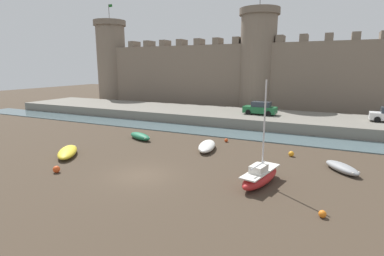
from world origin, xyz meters
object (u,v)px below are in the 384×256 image
mooring_buoy_mid_mud (291,154)px  mooring_buoy_near_channel (226,140)px  rowboat_midflat_centre (68,152)px  mooring_buoy_off_centre (56,169)px  car_quay_east (260,108)px  rowboat_foreground_left (140,136)px  sailboat_midflat_right (260,176)px  rowboat_midflat_left (342,168)px  mooring_buoy_near_shore (322,214)px  rowboat_foreground_right (207,146)px

mooring_buoy_mid_mud → mooring_buoy_near_channel: bearing=160.7°
rowboat_midflat_centre → mooring_buoy_near_channel: 14.49m
mooring_buoy_off_centre → car_quay_east: (8.83, 23.84, 1.82)m
rowboat_foreground_left → mooring_buoy_near_channel: 8.72m
sailboat_midflat_right → rowboat_midflat_left: sailboat_midflat_right is taller
mooring_buoy_mid_mud → mooring_buoy_off_centre: size_ratio=0.91×
mooring_buoy_mid_mud → mooring_buoy_near_channel: mooring_buoy_mid_mud is taller
rowboat_midflat_left → mooring_buoy_off_centre: size_ratio=6.19×
car_quay_east → sailboat_midflat_right: bearing=-77.1°
mooring_buoy_off_centre → mooring_buoy_near_shore: (17.13, 1.09, -0.06)m
sailboat_midflat_right → mooring_buoy_near_shore: 4.73m
mooring_buoy_near_shore → car_quay_east: (-8.30, 22.75, 1.88)m
mooring_buoy_mid_mud → mooring_buoy_near_channel: 6.81m
rowboat_foreground_left → rowboat_midflat_centre: (-2.16, -7.29, -0.01)m
rowboat_foreground_left → mooring_buoy_off_centre: bearing=-88.2°
mooring_buoy_mid_mud → rowboat_foreground_right: bearing=-170.9°
sailboat_midflat_right → car_quay_east: sailboat_midflat_right is taller
mooring_buoy_near_channel → mooring_buoy_mid_mud: bearing=-19.3°
car_quay_east → rowboat_midflat_left: bearing=-58.4°
rowboat_foreground_left → mooring_buoy_off_centre: (0.32, -10.55, -0.11)m
rowboat_foreground_right → mooring_buoy_mid_mud: bearing=9.1°
mooring_buoy_off_centre → mooring_buoy_near_shore: mooring_buoy_off_centre is taller
rowboat_foreground_left → mooring_buoy_mid_mud: size_ratio=7.62×
rowboat_midflat_centre → mooring_buoy_mid_mud: 18.58m
rowboat_midflat_left → mooring_buoy_near_channel: size_ratio=8.46×
rowboat_foreground_left → mooring_buoy_near_channel: (8.27, 2.76, -0.17)m
rowboat_midflat_left → rowboat_foreground_right: bearing=173.9°
mooring_buoy_mid_mud → car_quay_east: bearing=113.4°
mooring_buoy_mid_mud → car_quay_east: car_quay_east is taller
mooring_buoy_mid_mud → mooring_buoy_near_channel: size_ratio=1.25×
rowboat_foreground_left → rowboat_foreground_right: rowboat_foreground_right is taller
sailboat_midflat_right → mooring_buoy_near_shore: size_ratio=17.34×
mooring_buoy_off_centre → car_quay_east: car_quay_east is taller
rowboat_midflat_centre → car_quay_east: bearing=61.2°
rowboat_midflat_centre → rowboat_midflat_left: rowboat_midflat_centre is taller
sailboat_midflat_right → mooring_buoy_mid_mud: bearing=82.1°
rowboat_foreground_right → mooring_buoy_near_shore: size_ratio=10.90×
rowboat_foreground_left → rowboat_midflat_left: size_ratio=1.12×
rowboat_foreground_left → mooring_buoy_off_centre: size_ratio=6.95×
rowboat_foreground_left → rowboat_midflat_centre: rowboat_foreground_left is taller
mooring_buoy_mid_mud → mooring_buoy_off_centre: bearing=-142.4°
mooring_buoy_off_centre → mooring_buoy_mid_mud: bearing=37.6°
sailboat_midflat_right → car_quay_east: size_ratio=1.57×
rowboat_foreground_left → rowboat_foreground_right: size_ratio=0.83×
rowboat_foreground_left → rowboat_midflat_centre: bearing=-106.5°
rowboat_midflat_left → car_quay_east: (-9.27, 15.07, 1.75)m
rowboat_midflat_left → car_quay_east: 17.78m
mooring_buoy_mid_mud → rowboat_foreground_left: bearing=-178.0°
rowboat_foreground_left → mooring_buoy_near_shore: (17.45, -9.46, -0.16)m
rowboat_foreground_left → mooring_buoy_near_channel: rowboat_foreground_left is taller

